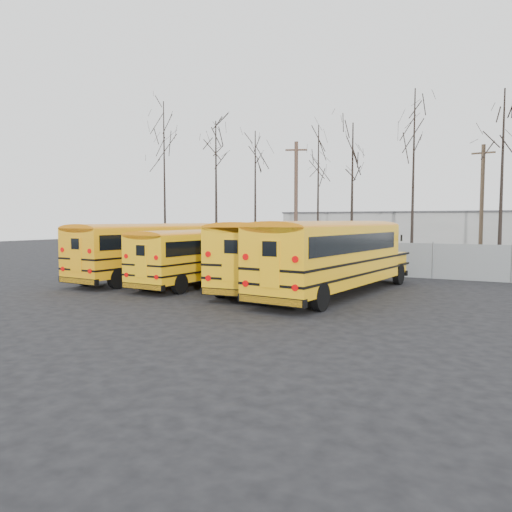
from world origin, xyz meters
The scene contains 16 objects.
ground centered at (0.00, 0.00, 0.00)m, with size 120.00×120.00×0.00m, color black.
fence centered at (0.00, 12.00, 1.00)m, with size 40.00×0.04×2.00m, color gray.
distant_building centered at (2.00, 32.00, 2.00)m, with size 22.00×8.00×4.00m, color #B6B6B1.
bus_a centered at (-5.59, 3.93, 1.87)m, with size 3.36×11.53×3.19m.
bus_b centered at (-1.90, 3.64, 1.69)m, with size 2.81×10.41×2.89m.
bus_c centered at (2.01, 4.21, 1.93)m, with size 3.87×11.99×3.30m.
bus_d centered at (5.22, 3.24, 1.96)m, with size 3.78×12.12×3.34m.
utility_pole_left centered at (-2.67, 16.90, 4.70)m, with size 1.54×0.75×9.14m.
utility_pole_right centered at (9.97, 18.36, 4.23)m, with size 1.46×0.30×8.23m.
tree_0 centered at (-12.94, 14.20, 6.34)m, with size 0.26×0.26×12.69m, color black.
tree_1 centered at (-9.85, 16.98, 5.67)m, with size 0.26×0.26×11.34m, color black.
tree_2 centered at (-6.39, 17.33, 5.16)m, with size 0.26×0.26×10.32m, color black.
tree_3 centered at (-0.85, 16.76, 5.10)m, with size 0.26×0.26×10.20m, color black.
tree_4 centered at (2.10, 15.52, 4.93)m, with size 0.26×0.26×9.87m, color black.
tree_5 centered at (6.17, 15.26, 5.79)m, with size 0.26×0.26×11.58m, color black.
tree_6 centered at (11.17, 16.89, 5.67)m, with size 0.26×0.26×11.34m, color black.
Camera 1 is at (12.63, -17.54, 3.32)m, focal length 35.00 mm.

